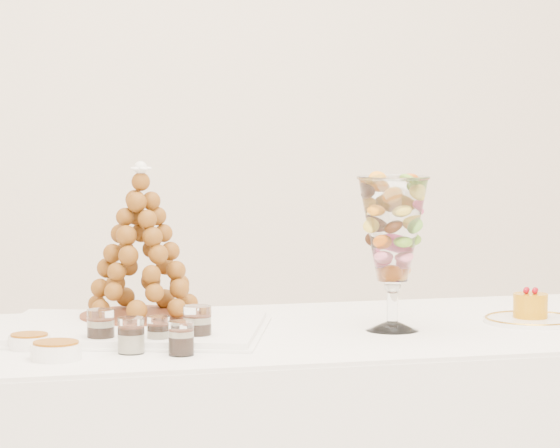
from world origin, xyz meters
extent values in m
cube|color=white|center=(0.00, 2.00, 1.40)|extent=(4.50, 0.04, 2.80)
cube|color=white|center=(0.05, 0.28, 0.71)|extent=(1.88, 0.78, 0.01)
cube|color=white|center=(-0.32, 0.32, 0.72)|extent=(0.64, 0.55, 0.02)
cylinder|color=white|center=(0.23, 0.23, 0.72)|extent=(0.12, 0.12, 0.02)
cylinder|color=white|center=(0.23, 0.23, 0.77)|extent=(0.02, 0.02, 0.08)
sphere|color=white|center=(0.23, 0.23, 0.81)|extent=(0.04, 0.04, 0.04)
cylinder|color=white|center=(0.57, 0.26, 0.72)|extent=(0.21, 0.21, 0.01)
cylinder|color=white|center=(-0.40, 0.18, 0.75)|extent=(0.07, 0.07, 0.07)
cylinder|color=white|center=(-0.28, 0.14, 0.75)|extent=(0.06, 0.06, 0.06)
cylinder|color=white|center=(-0.20, 0.17, 0.75)|extent=(0.07, 0.07, 0.08)
cylinder|color=white|center=(-0.35, 0.09, 0.75)|extent=(0.06, 0.06, 0.07)
cylinder|color=white|center=(-0.25, 0.05, 0.75)|extent=(0.06, 0.06, 0.07)
cylinder|color=white|center=(-0.54, 0.19, 0.73)|extent=(0.08, 0.08, 0.03)
cylinder|color=white|center=(-0.49, 0.06, 0.73)|extent=(0.10, 0.10, 0.03)
cylinder|color=brown|center=(-0.28, 0.43, 0.74)|extent=(0.27, 0.27, 0.01)
cone|color=brown|center=(-0.28, 0.43, 0.90)|extent=(0.23, 0.23, 0.33)
sphere|color=white|center=(-0.28, 0.43, 1.06)|extent=(0.03, 0.03, 0.03)
cylinder|color=#CA8209|center=(0.57, 0.27, 0.75)|extent=(0.08, 0.08, 0.05)
sphere|color=maroon|center=(0.58, 0.27, 0.79)|extent=(0.01, 0.01, 0.01)
sphere|color=maroon|center=(0.57, 0.28, 0.79)|extent=(0.01, 0.01, 0.01)
sphere|color=maroon|center=(0.56, 0.27, 0.79)|extent=(0.01, 0.01, 0.01)
sphere|color=maroon|center=(0.57, 0.26, 0.79)|extent=(0.01, 0.01, 0.01)
camera|label=1|loc=(-0.63, -2.46, 1.19)|focal=85.00mm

